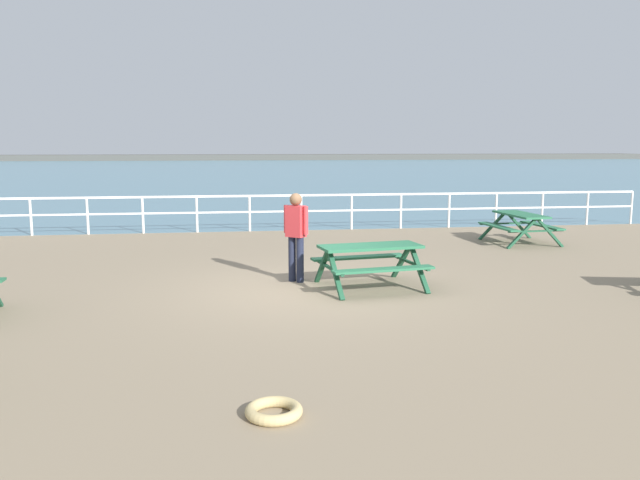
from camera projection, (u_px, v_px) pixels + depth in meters
ground_plane at (308, 294)px, 11.26m from camera, size 30.00×24.00×0.20m
sea_band at (242, 170)px, 62.87m from camera, size 142.00×90.00×0.01m
distant_shoreline at (237, 160)px, 104.95m from camera, size 142.00×6.00×1.80m
seaward_railing at (275, 206)px, 18.72m from camera, size 23.07×0.07×1.08m
picnic_table_near_right at (370, 256)px, 11.25m from camera, size 2.01×1.77×0.80m
picnic_table_far_left at (520, 221)px, 16.39m from camera, size 1.64×1.88×0.80m
visitor at (296, 231)px, 11.71m from camera, size 0.42×0.39×1.66m
rope_coil at (274, 411)px, 5.96m from camera, size 0.55×0.55×0.11m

